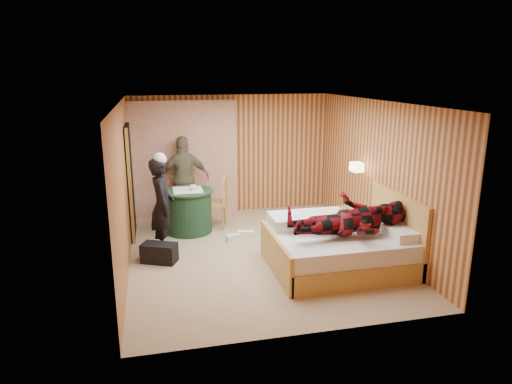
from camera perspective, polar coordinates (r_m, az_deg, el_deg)
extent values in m
cube|color=tan|center=(7.74, 0.29, -7.65)|extent=(4.20, 5.00, 0.01)
cube|color=silver|center=(7.17, 0.32, 11.15)|extent=(4.20, 5.00, 0.01)
cube|color=#DE8D55|center=(9.75, -3.09, 4.71)|extent=(4.20, 0.02, 2.50)
cube|color=#DE8D55|center=(7.18, -16.23, 0.45)|extent=(0.02, 5.00, 2.50)
cube|color=#DE8D55|center=(8.09, 14.95, 2.12)|extent=(0.02, 5.00, 2.50)
cube|color=beige|center=(9.58, -8.93, 4.06)|extent=(2.20, 0.08, 2.40)
cube|color=black|center=(8.59, -15.42, 1.27)|extent=(0.06, 0.90, 2.05)
cylinder|color=gold|center=(8.43, 12.96, 3.09)|extent=(0.18, 0.04, 0.04)
cube|color=#FFE9B2|center=(8.39, 12.46, 3.07)|extent=(0.18, 0.24, 0.16)
cube|color=tan|center=(7.28, 10.37, -8.09)|extent=(2.06, 1.65, 0.31)
cube|color=silver|center=(7.18, 10.47, -6.01)|extent=(2.00, 1.59, 0.26)
cube|color=tan|center=(6.91, 2.46, -7.95)|extent=(0.06, 1.65, 0.58)
cube|color=tan|center=(7.56, 17.24, -4.33)|extent=(0.06, 1.65, 1.13)
cube|color=white|center=(7.14, 17.75, -4.89)|extent=(0.39, 0.57, 0.14)
cube|color=white|center=(7.78, 14.86, -3.04)|extent=(0.39, 0.57, 0.14)
cube|color=silver|center=(7.38, 6.56, -3.43)|extent=(1.24, 0.62, 0.19)
cube|color=tan|center=(8.65, 11.82, -3.72)|extent=(0.37, 0.51, 0.51)
cube|color=tan|center=(8.60, 11.88, -2.69)|extent=(0.39, 0.53, 0.03)
cylinder|color=#1C3D22|center=(8.72, -8.42, -2.45)|extent=(0.86, 0.86, 0.79)
cylinder|color=#1C3D22|center=(8.61, -8.52, 0.10)|extent=(0.93, 0.93, 0.03)
cube|color=white|center=(8.60, -8.53, 0.25)|extent=(0.59, 0.59, 0.01)
cube|color=tan|center=(9.32, -8.77, -0.96)|extent=(0.49, 0.49, 0.05)
cube|color=tan|center=(9.44, -9.13, 0.79)|extent=(0.42, 0.12, 0.46)
cylinder|color=tan|center=(9.19, -9.46, -2.75)|extent=(0.04, 0.04, 0.43)
cylinder|color=tan|center=(9.59, -8.00, -1.95)|extent=(0.04, 0.04, 0.43)
cube|color=tan|center=(8.87, -5.24, -1.40)|extent=(0.56, 0.56, 0.05)
cube|color=tan|center=(8.77, -3.94, 0.29)|extent=(0.16, 0.45, 0.50)
cylinder|color=tan|center=(9.15, -6.21, -2.60)|extent=(0.04, 0.04, 0.47)
cylinder|color=tan|center=(8.75, -4.15, -3.36)|extent=(0.04, 0.04, 0.47)
cube|color=black|center=(7.51, -12.00, -7.46)|extent=(0.62, 0.49, 0.31)
cube|color=white|center=(8.40, -1.33, -5.32)|extent=(0.32, 0.20, 0.13)
cube|color=white|center=(8.26, -2.83, -5.73)|extent=(0.29, 0.18, 0.12)
imported|color=black|center=(7.71, -11.66, -1.69)|extent=(0.41, 0.60, 1.62)
imported|color=#6C6648|center=(9.35, -8.93, 1.68)|extent=(1.02, 0.45, 1.72)
imported|color=maroon|center=(6.85, 11.74, -2.16)|extent=(0.86, 0.67, 1.77)
imported|color=white|center=(8.53, 12.05, -2.12)|extent=(0.21, 0.25, 0.02)
imported|color=white|center=(8.52, 12.06, -1.99)|extent=(0.24, 0.27, 0.02)
imported|color=white|center=(8.67, 11.57, -1.56)|extent=(0.12, 0.12, 0.09)
imported|color=white|center=(8.55, -7.84, 0.56)|extent=(0.16, 0.16, 0.10)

